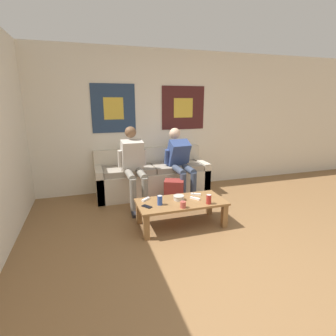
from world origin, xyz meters
name	(u,v)px	position (x,y,z in m)	size (l,w,h in m)	color
ground_plane	(237,278)	(0.00, 0.00, 0.00)	(18.00, 18.00, 0.00)	brown
wall_back	(156,122)	(0.00, 2.91, 1.28)	(10.00, 0.07, 2.55)	silver
couch	(152,178)	(-0.18, 2.56, 0.30)	(1.99, 0.67, 0.81)	beige
coffee_table	(181,205)	(-0.13, 1.21, 0.29)	(1.18, 0.56, 0.35)	olive
person_seated_adult	(134,163)	(-0.58, 2.18, 0.68)	(0.47, 0.87, 1.25)	gray
person_seated_teen	(180,160)	(0.24, 2.25, 0.66)	(0.47, 0.97, 1.19)	#384256
backpack	(174,194)	(-0.01, 1.84, 0.21)	(0.37, 0.35, 0.44)	maroon
ceramic_bowl	(179,197)	(-0.14, 1.26, 0.39)	(0.15, 0.15, 0.06)	#B7B2A8
pillar_candle	(183,205)	(-0.18, 0.99, 0.39)	(0.07, 0.07, 0.09)	#B24C42
drink_can_blue	(160,200)	(-0.43, 1.17, 0.41)	(0.07, 0.07, 0.12)	#28479E
drink_can_red	(209,199)	(0.18, 1.01, 0.41)	(0.07, 0.07, 0.12)	maroon
game_controller_near_left	(196,194)	(0.15, 1.37, 0.36)	(0.14, 0.10, 0.03)	white
game_controller_near_right	(146,199)	(-0.57, 1.39, 0.36)	(0.13, 0.12, 0.03)	white
game_controller_far_center	(195,198)	(0.08, 1.22, 0.36)	(0.11, 0.14, 0.03)	white
cell_phone	(147,206)	(-0.61, 1.16, 0.36)	(0.13, 0.15, 0.01)	black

